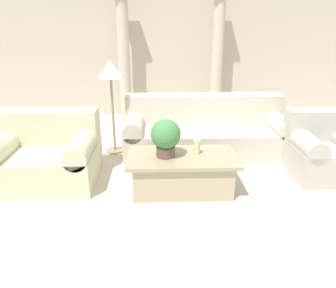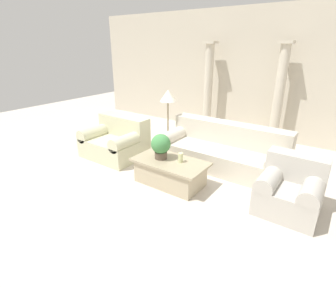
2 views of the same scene
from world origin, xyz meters
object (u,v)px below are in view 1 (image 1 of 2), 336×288
object	(u,v)px
loveseat	(46,153)
potted_plant	(166,136)
armchair	(323,149)
sofa_long	(205,131)
coffee_table	(182,172)
floor_lamp	(111,77)

from	to	relation	value
loveseat	potted_plant	xyz separation A→B (m)	(1.50, -0.36, 0.33)
potted_plant	armchair	size ratio (longest dim) A/B	0.52
sofa_long	potted_plant	distance (m)	1.43
coffee_table	loveseat	bearing A→B (deg)	168.08
potted_plant	armchair	xyz separation A→B (m)	(2.07, 0.41, -0.34)
loveseat	armchair	size ratio (longest dim) A/B	1.46
coffee_table	sofa_long	bearing A→B (deg)	69.97
coffee_table	potted_plant	bearing A→B (deg)	-178.11
potted_plant	coffee_table	bearing A→B (deg)	1.89
loveseat	potted_plant	distance (m)	1.58
loveseat	potted_plant	size ratio (longest dim) A/B	2.82
coffee_table	armchair	distance (m)	1.92
floor_lamp	loveseat	bearing A→B (deg)	-129.48
loveseat	armchair	bearing A→B (deg)	0.67
loveseat	coffee_table	world-z (taller)	loveseat
coffee_table	armchair	bearing A→B (deg)	12.00
potted_plant	floor_lamp	size ratio (longest dim) A/B	0.32
potted_plant	armchair	distance (m)	2.14
floor_lamp	potted_plant	bearing A→B (deg)	-59.16
sofa_long	coffee_table	xyz separation A→B (m)	(-0.45, -1.23, -0.11)
sofa_long	coffee_table	bearing A→B (deg)	-110.03
sofa_long	armchair	distance (m)	1.65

